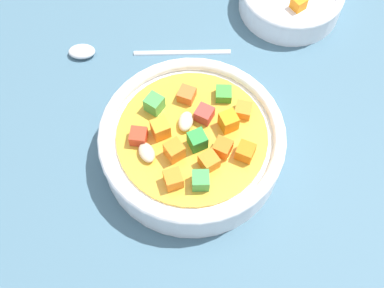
{
  "coord_description": "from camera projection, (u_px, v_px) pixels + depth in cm",
  "views": [
    {
      "loc": [
        21.33,
        -10.65,
        47.8
      ],
      "look_at": [
        0.0,
        0.0,
        2.2
      ],
      "focal_mm": 47.79,
      "sensor_mm": 36.0,
      "label": 1
    }
  ],
  "objects": [
    {
      "name": "ground_plane",
      "position": [
        192.0,
        158.0,
        0.54
      ],
      "size": [
        140.0,
        140.0,
        2.0
      ],
      "primitive_type": "cube",
      "color": "#42667A"
    },
    {
      "name": "soup_bowl_main",
      "position": [
        192.0,
        142.0,
        0.51
      ],
      "size": [
        18.49,
        18.49,
        5.92
      ],
      "color": "white",
      "rests_on": "ground_plane"
    },
    {
      "name": "spoon",
      "position": [
        120.0,
        51.0,
        0.59
      ],
      "size": [
        9.27,
        17.54,
        1.09
      ],
      "rotation": [
        0.0,
        0.0,
        4.27
      ],
      "color": "silver",
      "rests_on": "ground_plane"
    }
  ]
}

